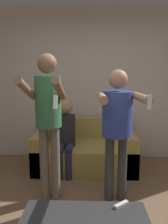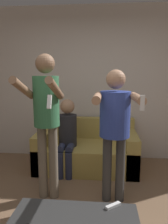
% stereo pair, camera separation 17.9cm
% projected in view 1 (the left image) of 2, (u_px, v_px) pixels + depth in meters
% --- Properties ---
extents(wall_back, '(6.40, 0.06, 2.70)m').
position_uv_depth(wall_back, '(92.00, 84.00, 3.94)').
color(wall_back, beige).
rests_on(wall_back, ground_plane).
extents(couch, '(1.61, 0.91, 0.77)m').
position_uv_depth(couch, '(85.00, 151.00, 3.65)').
color(couch, '#AD9347').
rests_on(couch, ground_plane).
extents(person_standing_left, '(0.42, 0.71, 1.77)m').
position_uv_depth(person_standing_left, '(48.00, 112.00, 2.54)').
color(person_standing_left, '#6B6051').
rests_on(person_standing_left, ground_plane).
extents(person_standing_right, '(0.47, 0.82, 1.59)m').
position_uv_depth(person_standing_right, '(117.00, 120.00, 2.52)').
color(person_standing_right, '#383838').
rests_on(person_standing_right, ground_plane).
extents(person_seated, '(0.29, 0.52, 1.15)m').
position_uv_depth(person_seated, '(66.00, 133.00, 3.38)').
color(person_seated, '#282D47').
rests_on(person_seated, ground_plane).
extents(coffee_table, '(1.04, 0.53, 0.40)m').
position_uv_depth(coffee_table, '(85.00, 224.00, 1.74)').
color(coffee_table, '#2D2D2D').
rests_on(coffee_table, ground_plane).
extents(remote_far, '(0.14, 0.12, 0.02)m').
position_uv_depth(remote_far, '(121.00, 204.00, 1.92)').
color(remote_far, white).
rests_on(remote_far, coffee_table).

